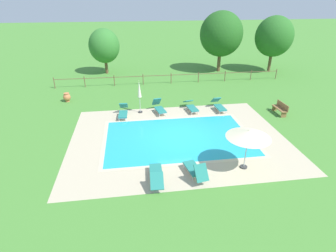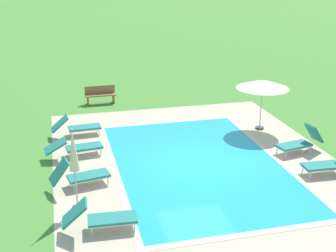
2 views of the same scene
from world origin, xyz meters
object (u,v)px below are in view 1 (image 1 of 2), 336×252
sun_lounger_north_far (159,107)px  sun_lounger_north_end (195,170)px  sun_lounger_south_near_corner (219,105)px  tree_west_mid (221,34)px  patio_umbrella_open_foreground (249,134)px  sun_lounger_north_mid (191,106)px  tree_far_west (274,37)px  sun_lounger_south_mid (156,174)px  sun_lounger_north_near_steps (123,112)px  wooden_bench_lawn_side (281,108)px  terracotta_urn_near_fence (67,97)px  tree_centre (104,46)px  patio_umbrella_closed_row_mid_east (139,91)px

sun_lounger_north_far → sun_lounger_north_end: (0.85, -8.10, 0.00)m
sun_lounger_south_near_corner → tree_west_mid: 12.32m
sun_lounger_south_near_corner → patio_umbrella_open_foreground: 7.79m
sun_lounger_north_mid → sun_lounger_north_far: (-2.45, 0.00, 0.04)m
sun_lounger_north_end → tree_far_west: tree_far_west is taller
sun_lounger_north_end → sun_lounger_south_mid: bearing=-178.0°
sun_lounger_north_near_steps → sun_lounger_north_end: 8.48m
tree_far_west → tree_west_mid: 5.78m
wooden_bench_lawn_side → sun_lounger_south_near_corner: bearing=162.1°
sun_lounger_north_mid → terracotta_urn_near_fence: (-9.76, 3.33, 0.04)m
patio_umbrella_open_foreground → wooden_bench_lawn_side: size_ratio=1.45×
sun_lounger_north_far → terracotta_urn_near_fence: bearing=155.5°
sun_lounger_north_mid → tree_centre: size_ratio=0.44×
sun_lounger_north_end → tree_west_mid: (7.29, 19.12, 3.70)m
tree_centre → patio_umbrella_open_foreground: bearing=-67.5°
sun_lounger_north_far → patio_umbrella_closed_row_mid_east: bearing=172.7°
sun_lounger_north_end → tree_far_west: bearing=54.4°
patio_umbrella_closed_row_mid_east → sun_lounger_south_near_corner: bearing=-3.5°
sun_lounger_north_mid → sun_lounger_south_mid: bearing=-113.3°
sun_lounger_south_near_corner → wooden_bench_lawn_side: sun_lounger_south_near_corner is taller
patio_umbrella_open_foreground → terracotta_urn_near_fence: 15.54m
sun_lounger_north_mid → sun_lounger_south_near_corner: 2.14m
sun_lounger_north_mid → sun_lounger_north_far: 2.45m
sun_lounger_south_mid → terracotta_urn_near_fence: bearing=118.5°
patio_umbrella_open_foreground → wooden_bench_lawn_side: bearing=49.0°
terracotta_urn_near_fence → sun_lounger_north_near_steps: bearing=-38.7°
sun_lounger_north_far → sun_lounger_south_near_corner: 4.59m
sun_lounger_south_mid → tree_far_west: (14.90, 18.21, 3.50)m
sun_lounger_south_mid → sun_lounger_north_end: bearing=2.0°
sun_lounger_north_far → wooden_bench_lawn_side: 9.00m
wooden_bench_lawn_side → tree_centre: 19.19m
tree_west_mid → patio_umbrella_closed_row_mid_east: bearing=-131.4°
tree_far_west → tree_west_mid: size_ratio=0.93×
sun_lounger_south_near_corner → patio_umbrella_closed_row_mid_east: 6.15m
sun_lounger_north_end → tree_far_west: 22.58m
sun_lounger_north_mid → sun_lounger_north_end: sun_lounger_north_end is taller
sun_lounger_north_near_steps → patio_umbrella_closed_row_mid_east: size_ratio=0.80×
sun_lounger_north_near_steps → tree_centre: bearing=99.0°
sun_lounger_north_near_steps → wooden_bench_lawn_side: sun_lounger_north_near_steps is taller
tree_centre → tree_far_west: bearing=-5.7°
sun_lounger_south_near_corner → terracotta_urn_near_fence: sun_lounger_south_near_corner is taller
sun_lounger_south_mid → patio_umbrella_closed_row_mid_east: 8.46m
patio_umbrella_closed_row_mid_east → tree_far_west: 18.29m
sun_lounger_south_near_corner → sun_lounger_south_mid: size_ratio=0.98×
sun_lounger_north_near_steps → sun_lounger_south_near_corner: bearing=1.6°
sun_lounger_north_end → sun_lounger_south_mid: size_ratio=0.93×
tree_west_mid → sun_lounger_south_near_corner: bearing=-107.6°
sun_lounger_north_mid → tree_centre: (-7.05, 11.87, 2.65)m
sun_lounger_north_end → sun_lounger_south_mid: 1.92m
sun_lounger_south_near_corner → patio_umbrella_closed_row_mid_east: bearing=176.5°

